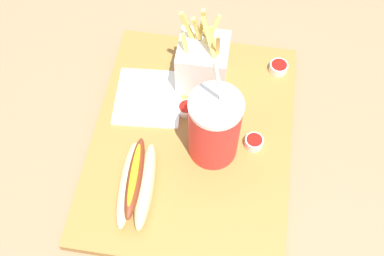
# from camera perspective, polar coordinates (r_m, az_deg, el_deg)

# --- Properties ---
(ground_plane) EXTENTS (2.40, 2.40, 0.02)m
(ground_plane) POSITION_cam_1_polar(r_m,az_deg,el_deg) (0.86, -0.00, -2.04)
(ground_plane) COLOR #8C6B4C
(food_tray) EXTENTS (0.46, 0.36, 0.02)m
(food_tray) POSITION_cam_1_polar(r_m,az_deg,el_deg) (0.84, -0.00, -1.38)
(food_tray) COLOR olive
(food_tray) RESTS_ON ground_plane
(soda_cup) EXTENTS (0.09, 0.09, 0.24)m
(soda_cup) POSITION_cam_1_polar(r_m,az_deg,el_deg) (0.76, 2.78, 0.04)
(soda_cup) COLOR red
(soda_cup) RESTS_ON food_tray
(fries_basket) EXTENTS (0.09, 0.09, 0.17)m
(fries_basket) POSITION_cam_1_polar(r_m,az_deg,el_deg) (0.86, 1.37, 8.15)
(fries_basket) COLOR white
(fries_basket) RESTS_ON food_tray
(hot_dog_1) EXTENTS (0.16, 0.07, 0.06)m
(hot_dog_1) POSITION_cam_1_polar(r_m,az_deg,el_deg) (0.77, -6.93, -6.79)
(hot_dog_1) COLOR #E5C689
(hot_dog_1) RESTS_ON food_tray
(ketchup_cup_1) EXTENTS (0.03, 0.03, 0.02)m
(ketchup_cup_1) POSITION_cam_1_polar(r_m,az_deg,el_deg) (0.82, 7.72, -1.59)
(ketchup_cup_1) COLOR white
(ketchup_cup_1) RESTS_ON food_tray
(ketchup_cup_2) EXTENTS (0.04, 0.04, 0.02)m
(ketchup_cup_2) POSITION_cam_1_polar(r_m,az_deg,el_deg) (0.92, 10.71, 7.45)
(ketchup_cup_2) COLOR white
(ketchup_cup_2) RESTS_ON food_tray
(ketchup_cup_3) EXTENTS (0.03, 0.03, 0.02)m
(ketchup_cup_3) POSITION_cam_1_polar(r_m,az_deg,el_deg) (0.85, -0.66, 2.42)
(ketchup_cup_3) COLOR white
(ketchup_cup_3) RESTS_ON food_tray
(napkin_stack) EXTENTS (0.14, 0.13, 0.01)m
(napkin_stack) POSITION_cam_1_polar(r_m,az_deg,el_deg) (0.88, -5.39, 3.78)
(napkin_stack) COLOR white
(napkin_stack) RESTS_ON food_tray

